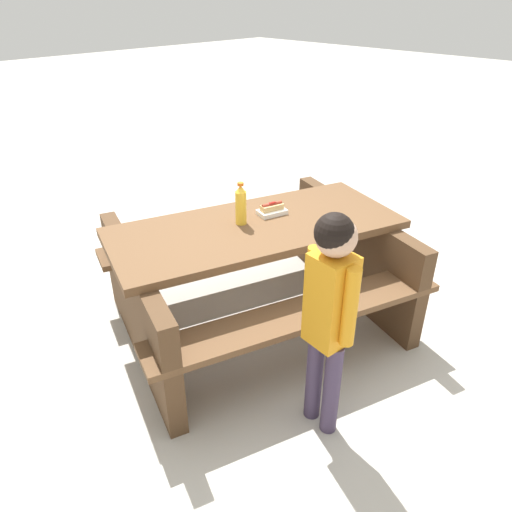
# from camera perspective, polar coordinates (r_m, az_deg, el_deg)

# --- Properties ---
(ground_plane) EXTENTS (30.00, 30.00, 0.00)m
(ground_plane) POSITION_cam_1_polar(r_m,az_deg,el_deg) (3.36, -0.00, -7.81)
(ground_plane) COLOR #B7B2A8
(ground_plane) RESTS_ON ground
(picnic_table) EXTENTS (2.15, 1.90, 0.75)m
(picnic_table) POSITION_cam_1_polar(r_m,az_deg,el_deg) (3.11, -0.00, -1.29)
(picnic_table) COLOR brown
(picnic_table) RESTS_ON ground
(soda_bottle) EXTENTS (0.07, 0.07, 0.27)m
(soda_bottle) POSITION_cam_1_polar(r_m,az_deg,el_deg) (2.93, -1.81, 6.10)
(soda_bottle) COLOR yellow
(soda_bottle) RESTS_ON picnic_table
(hotdog_tray) EXTENTS (0.20, 0.15, 0.08)m
(hotdog_tray) POSITION_cam_1_polar(r_m,az_deg,el_deg) (3.10, 1.90, 5.52)
(hotdog_tray) COLOR white
(hotdog_tray) RESTS_ON picnic_table
(child_in_coat) EXTENTS (0.20, 0.30, 1.22)m
(child_in_coat) POSITION_cam_1_polar(r_m,az_deg,el_deg) (2.23, 8.78, -5.29)
(child_in_coat) COLOR #3F334C
(child_in_coat) RESTS_ON ground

